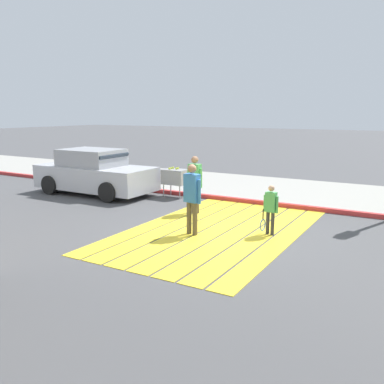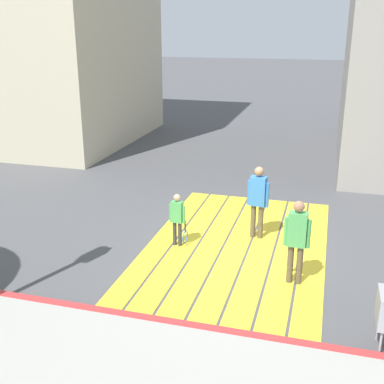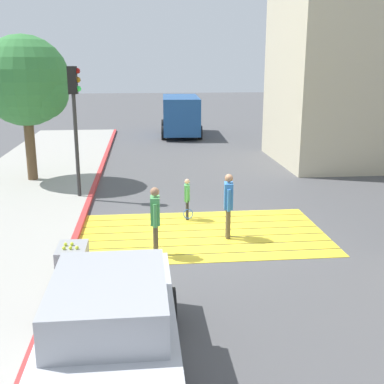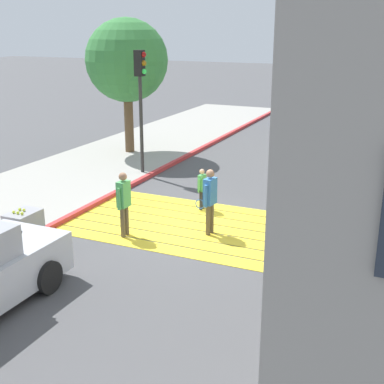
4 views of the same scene
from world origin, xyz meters
name	(u,v)px [view 2 (image 2 of 4)]	position (x,y,z in m)	size (l,w,h in m)	color
ground_plane	(236,247)	(0.00, 0.00, 0.00)	(120.00, 120.00, 0.00)	#4C4C4F
crosswalk_stripes	(236,247)	(0.00, 0.00, 0.01)	(6.40, 3.80, 0.01)	yellow
curb_painted	(197,329)	(-3.25, 0.00, 0.07)	(0.16, 40.00, 0.13)	#BC3333
pedestrian_adult_lead	(258,197)	(0.61, -0.35, 0.98)	(0.26, 0.49, 1.68)	brown
pedestrian_adult_trailing	(297,237)	(-1.25, -1.34, 0.95)	(0.22, 0.48, 1.64)	brown
pedestrian_child_with_racket	(178,218)	(-0.28, 1.25, 0.67)	(0.29, 0.38, 1.20)	#333338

